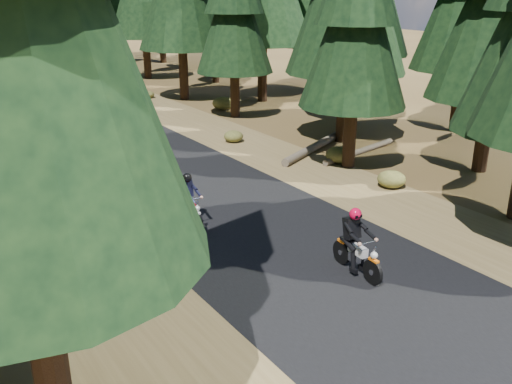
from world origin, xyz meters
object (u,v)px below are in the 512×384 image
rider_lead (357,253)px  log_far (360,151)px  rider_follow (190,208)px  log_near (317,145)px

rider_lead → log_far: bearing=-129.0°
log_far → rider_lead: bearing=-145.9°
log_far → rider_follow: rider_follow is taller
rider_lead → rider_follow: 5.09m
log_far → rider_follow: 9.28m
rider_lead → rider_follow: rider_lead is taller
log_near → rider_lead: rider_lead is taller
log_far → rider_follow: size_ratio=2.66×
log_far → rider_follow: (-8.88, -2.64, 0.38)m
log_far → log_near: bearing=110.0°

